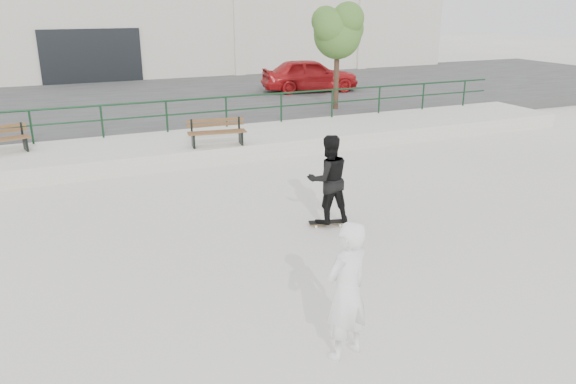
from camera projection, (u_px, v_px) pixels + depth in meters
name	position (u px, v px, depth m)	size (l,w,h in m)	color
ground	(257.00, 312.00, 8.59)	(120.00, 120.00, 0.00)	#B5B0A5
ledge	(144.00, 152.00, 16.74)	(30.00, 3.00, 0.50)	beige
parking_strip	(109.00, 106.00, 24.11)	(60.00, 14.00, 0.50)	#3A3A3A
railing	(134.00, 111.00, 17.55)	(28.00, 0.06, 1.03)	#14381F
commercial_building	(74.00, 0.00, 34.85)	(44.20, 16.33, 8.00)	silver
bench_right	(217.00, 132.00, 16.38)	(1.73, 0.70, 0.78)	brown
tree	(338.00, 29.00, 21.14)	(2.26, 2.01, 4.01)	#4F3327
red_car	(310.00, 75.00, 26.16)	(1.79, 4.46, 1.52)	#B31619
skateboard	(327.00, 222.00, 11.88)	(0.81, 0.40, 0.09)	black
standing_skater	(328.00, 179.00, 11.57)	(0.91, 0.71, 1.87)	black
seated_skater	(347.00, 291.00, 7.25)	(0.70, 0.46, 1.93)	white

